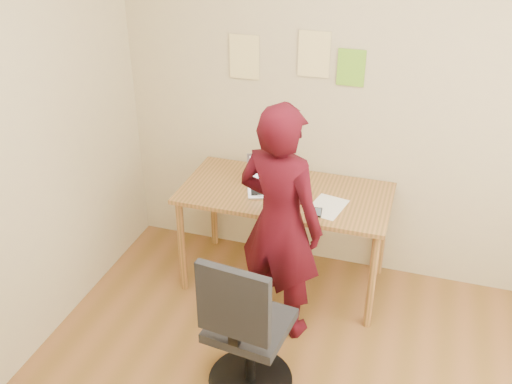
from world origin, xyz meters
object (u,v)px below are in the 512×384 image
(desk, at_px, (285,203))
(office_chair, at_px, (245,337))
(person, at_px, (280,224))
(laptop, at_px, (270,182))
(phone, at_px, (317,212))

(desk, bearing_deg, office_chair, -86.46)
(person, bearing_deg, laptop, -50.20)
(phone, distance_m, office_chair, 0.93)
(desk, relative_size, office_chair, 1.49)
(laptop, distance_m, phone, 0.44)
(desk, distance_m, office_chair, 1.08)
(laptop, bearing_deg, person, -86.77)
(desk, relative_size, laptop, 3.77)
(laptop, xyz_separation_m, office_chair, (0.18, -1.06, -0.39))
(person, bearing_deg, office_chair, 104.49)
(phone, height_order, office_chair, office_chair)
(laptop, relative_size, person, 0.24)
(phone, relative_size, office_chair, 0.12)
(desk, height_order, office_chair, office_chair)
(laptop, height_order, office_chair, laptop)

